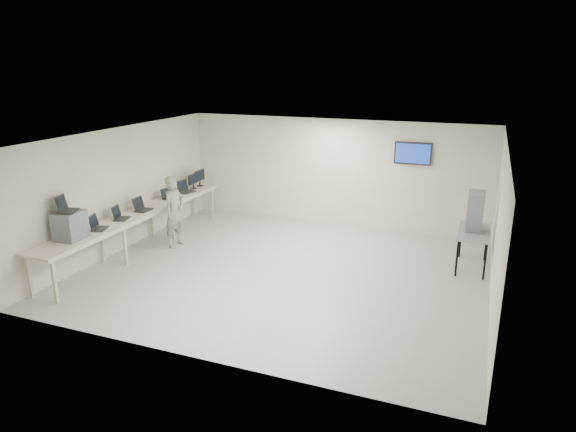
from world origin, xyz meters
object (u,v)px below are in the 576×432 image
at_px(soldier, 175,212).
at_px(side_table, 474,235).
at_px(equipment_box, 70,225).
at_px(workbench, 139,215).

relative_size(soldier, side_table, 1.24).
height_order(equipment_box, side_table, equipment_box).
distance_m(equipment_box, soldier, 2.62).
distance_m(workbench, equipment_box, 2.01).
height_order(equipment_box, soldier, soldier).
bearing_deg(soldier, equipment_box, 170.35).
bearing_deg(equipment_box, soldier, 71.53).
xyz_separation_m(workbench, equipment_box, (-0.06, -1.98, 0.35)).
relative_size(workbench, soldier, 3.57).
height_order(workbench, soldier, soldier).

